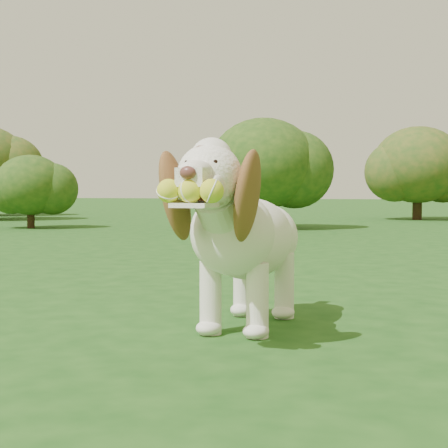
# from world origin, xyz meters

# --- Properties ---
(ground) EXTENTS (80.00, 80.00, 0.00)m
(ground) POSITION_xyz_m (0.00, 0.00, 0.00)
(ground) COLOR #174413
(ground) RESTS_ON ground
(dog) EXTENTS (0.50, 1.36, 0.89)m
(dog) POSITION_xyz_m (0.56, 0.09, 0.47)
(dog) COLOR white
(dog) RESTS_ON ground
(shrub_a) EXTENTS (1.20, 1.20, 1.24)m
(shrub_a) POSITION_xyz_m (-4.87, 7.26, 0.73)
(shrub_a) COLOR #382314
(shrub_a) RESTS_ON ground
(shrub_b) EXTENTS (1.78, 1.78, 1.84)m
(shrub_b) POSITION_xyz_m (-1.03, 8.13, 1.08)
(shrub_b) COLOR #382314
(shrub_b) RESTS_ON ground
(shrub_i) EXTENTS (1.93, 1.93, 2.00)m
(shrub_i) POSITION_xyz_m (1.48, 12.19, 1.17)
(shrub_i) COLOR #382314
(shrub_i) RESTS_ON ground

